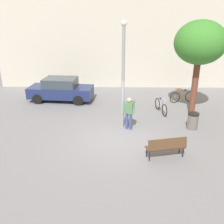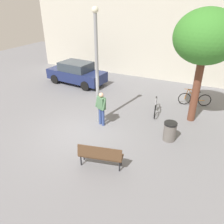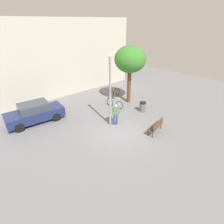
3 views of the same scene
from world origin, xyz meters
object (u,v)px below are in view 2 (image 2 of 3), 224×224
(bicycle_silver, at_px, (156,106))
(trash_bin, at_px, (170,131))
(lamppost, at_px, (97,64))
(plaza_tree, at_px, (206,38))
(person_by_lamppost, at_px, (101,107))
(parked_car_navy, at_px, (76,73))
(park_bench, at_px, (100,155))
(bicycle_orange, at_px, (194,99))

(bicycle_silver, xyz_separation_m, trash_bin, (1.23, -2.21, 0.05))
(lamppost, relative_size, plaza_tree, 1.00)
(lamppost, distance_m, person_by_lamppost, 1.99)
(lamppost, xyz_separation_m, parked_car_navy, (-4.02, 4.17, -2.14))
(lamppost, bearing_deg, trash_bin, -2.34)
(park_bench, distance_m, trash_bin, 3.38)
(parked_car_navy, bearing_deg, bicycle_orange, -1.45)
(lamppost, distance_m, parked_car_navy, 6.18)
(person_by_lamppost, distance_m, bicycle_orange, 5.67)
(plaza_tree, height_order, bicycle_orange, plaza_tree)
(bicycle_orange, distance_m, trash_bin, 4.14)
(plaza_tree, bearing_deg, trash_bin, -105.14)
(park_bench, bearing_deg, lamppost, 119.77)
(trash_bin, bearing_deg, person_by_lamppost, -178.19)
(parked_car_navy, bearing_deg, plaza_tree, -14.10)
(lamppost, relative_size, park_bench, 3.14)
(bicycle_silver, relative_size, parked_car_navy, 0.41)
(plaza_tree, xyz_separation_m, trash_bin, (-0.61, -2.26, -3.56))
(person_by_lamppost, distance_m, park_bench, 3.06)
(plaza_tree, bearing_deg, bicycle_silver, -178.44)
(bicycle_silver, xyz_separation_m, parked_car_navy, (-6.35, 2.11, 0.39))
(parked_car_navy, bearing_deg, lamppost, -46.03)
(person_by_lamppost, bearing_deg, parked_car_navy, 134.49)
(park_bench, distance_m, bicycle_silver, 5.06)
(plaza_tree, relative_size, bicycle_orange, 2.95)
(person_by_lamppost, bearing_deg, lamppost, 141.89)
(person_by_lamppost, relative_size, bicycle_silver, 0.94)
(park_bench, bearing_deg, person_by_lamppost, 116.91)
(person_by_lamppost, height_order, bicycle_silver, person_by_lamppost)
(bicycle_silver, bearing_deg, trash_bin, -60.85)
(park_bench, relative_size, bicycle_silver, 0.94)
(person_by_lamppost, xyz_separation_m, plaza_tree, (3.86, 2.36, 3.02))
(bicycle_orange, bearing_deg, park_bench, -108.97)
(bicycle_orange, height_order, parked_car_navy, parked_car_navy)
(plaza_tree, distance_m, trash_bin, 4.26)
(lamppost, relative_size, bicycle_orange, 2.96)
(bicycle_silver, xyz_separation_m, bicycle_orange, (1.74, 1.90, -0.00))
(bicycle_orange, bearing_deg, lamppost, -135.72)
(park_bench, xyz_separation_m, plaza_tree, (2.48, 5.06, 3.44))
(bicycle_silver, relative_size, bicycle_orange, 1.01)
(plaza_tree, height_order, bicycle_silver, plaza_tree)
(bicycle_silver, bearing_deg, plaza_tree, 1.56)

